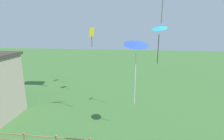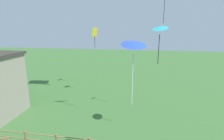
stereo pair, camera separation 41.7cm
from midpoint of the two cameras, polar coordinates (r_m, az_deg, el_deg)
The scene contains 3 objects.
kite_blue_delta at distance 7.97m, azimuth 8.47°, elevation 7.76°, with size 1.37×1.35×3.10m.
kite_cyan_delta at distance 11.89m, azimuth 16.39°, elevation 12.68°, with size 1.37×1.36×2.54m.
kite_yellow_diamond at distance 19.84m, azimuth -5.11°, elevation 11.65°, with size 0.59×0.75×2.18m.
Camera 2 is at (1.84, -1.89, 7.72)m, focal length 28.00 mm.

